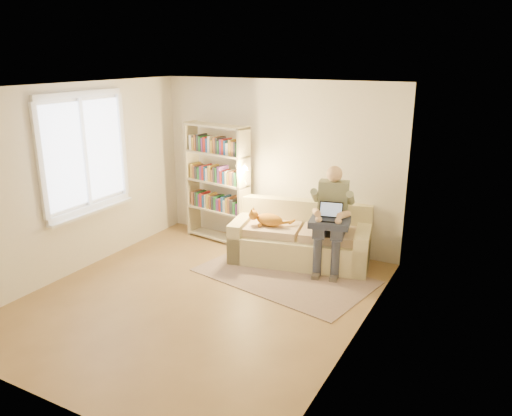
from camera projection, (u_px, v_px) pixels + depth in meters
The scene contains 14 objects.
floor at pixel (199, 298), 6.30m from camera, with size 4.50×4.50×0.00m, color olive.
ceiling at pixel (191, 87), 5.53m from camera, with size 4.00×4.50×0.02m, color white.
wall_left at pixel (74, 180), 6.81m from camera, with size 0.02×4.50×2.60m, color silver.
wall_right at pixel (359, 226), 5.01m from camera, with size 0.02×4.50×2.60m, color silver.
wall_back at pixel (277, 164), 7.81m from camera, with size 4.00×0.02×2.60m, color silver.
wall_front at pixel (35, 268), 4.02m from camera, with size 4.00×0.02×2.60m, color silver.
window at pixel (88, 172), 6.94m from camera, with size 0.12×1.52×1.69m.
sofa at pixel (301, 241), 7.38m from camera, with size 2.14×1.29×0.85m.
person at pixel (331, 213), 6.97m from camera, with size 0.53×0.72×1.47m.
cat at pixel (268, 219), 7.30m from camera, with size 0.60×0.31×0.23m.
blanket at pixel (331, 222), 6.86m from camera, with size 0.54×0.44×0.09m, color #282F46.
laptop at pixel (331, 215), 6.84m from camera, with size 0.37×0.34×0.27m.
bookshelf at pixel (217, 177), 7.99m from camera, with size 1.26×0.54×1.92m.
rug at pixel (284, 276), 6.91m from camera, with size 2.34×1.38×0.01m, color gray.
Camera 1 is at (3.31, -4.67, 2.95)m, focal length 35.00 mm.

